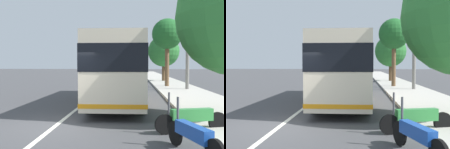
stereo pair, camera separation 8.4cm
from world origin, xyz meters
TOP-DOWN VIEW (x-y plane):
  - ground_plane at (0.00, 0.00)m, footprint 220.00×220.00m
  - sidewalk_curb at (10.00, -6.33)m, footprint 110.00×3.60m
  - lane_divider_line at (10.00, 0.00)m, footprint 110.00×0.16m
  - coach_bus at (5.95, -1.81)m, footprint 10.75×2.66m
  - motorcycle_mid_row at (-2.51, -3.96)m, footprint 2.23×0.80m
  - motorcycle_angled at (-0.44, -4.38)m, footprint 0.76×2.28m
  - car_ahead_same_lane at (30.09, 2.34)m, footprint 4.00×2.03m
  - car_far_distant at (40.39, -1.78)m, footprint 4.02×1.91m
  - car_oncoming at (46.18, -2.42)m, footprint 4.66×2.01m
  - car_behind_bus at (55.72, 2.09)m, footprint 4.11×2.08m
  - roadside_tree_mid_block at (15.49, -5.63)m, footprint 2.72×2.72m
  - roadside_tree_far_block at (23.21, -6.19)m, footprint 3.68×3.68m
  - utility_pole at (12.73, -6.87)m, footprint 0.27×0.27m

SIDE VIEW (x-z plane):
  - ground_plane at x=0.00m, z-range 0.00..0.00m
  - lane_divider_line at x=10.00m, z-range 0.00..0.01m
  - sidewalk_curb at x=10.00m, z-range 0.00..0.14m
  - motorcycle_mid_row at x=-2.51m, z-range -0.16..1.11m
  - motorcycle_angled at x=-0.44m, z-range -0.15..1.10m
  - car_ahead_same_lane at x=30.09m, z-range -0.03..1.36m
  - car_far_distant at x=40.39m, z-range -0.04..1.46m
  - car_oncoming at x=46.18m, z-range -0.04..1.47m
  - car_behind_bus at x=55.72m, z-range -0.03..1.53m
  - coach_bus at x=5.95m, z-range 0.23..3.57m
  - utility_pole at x=12.73m, z-range 0.00..6.84m
  - roadside_tree_far_block at x=23.21m, z-range 0.89..6.39m
  - roadside_tree_mid_block at x=15.49m, z-range 1.65..7.82m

